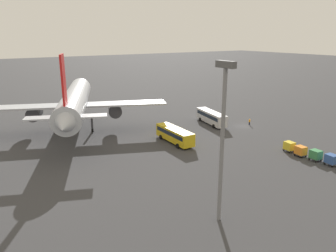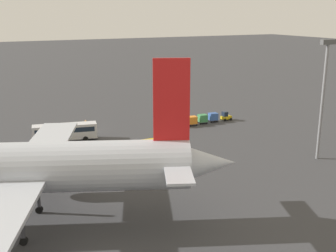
{
  "view_description": "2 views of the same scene",
  "coord_description": "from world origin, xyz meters",
  "px_view_note": "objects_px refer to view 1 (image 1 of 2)",
  "views": [
    {
      "loc": [
        -58.08,
        61.0,
        23.04
      ],
      "look_at": [
        -2.24,
        24.76,
        4.34
      ],
      "focal_mm": 35.0,
      "sensor_mm": 36.0,
      "label": 1
    },
    {
      "loc": [
        23.15,
        85.09,
        24.41
      ],
      "look_at": [
        -8.88,
        20.54,
        4.83
      ],
      "focal_mm": 45.0,
      "sensor_mm": 36.0,
      "label": 2
    }
  ],
  "objects_px": {
    "shuttle_bus_far": "(175,134)",
    "cargo_cart_orange": "(301,151)",
    "worker_person": "(249,122)",
    "cargo_cart_green": "(316,155)",
    "airplane": "(75,102)",
    "cargo_cart_blue": "(331,159)",
    "cargo_cart_yellow": "(289,146)",
    "shuttle_bus_near": "(211,117)"
  },
  "relations": [
    {
      "from": "shuttle_bus_far",
      "to": "cargo_cart_orange",
      "type": "bearing_deg",
      "value": -140.25
    },
    {
      "from": "worker_person",
      "to": "cargo_cart_green",
      "type": "bearing_deg",
      "value": 161.32
    },
    {
      "from": "airplane",
      "to": "cargo_cart_blue",
      "type": "distance_m",
      "value": 56.87
    },
    {
      "from": "airplane",
      "to": "cargo_cart_blue",
      "type": "relative_size",
      "value": 22.73
    },
    {
      "from": "shuttle_bus_far",
      "to": "cargo_cart_orange",
      "type": "distance_m",
      "value": 25.87
    },
    {
      "from": "cargo_cart_yellow",
      "to": "worker_person",
      "type": "bearing_deg",
      "value": -24.02
    },
    {
      "from": "shuttle_bus_near",
      "to": "cargo_cart_blue",
      "type": "distance_m",
      "value": 33.83
    },
    {
      "from": "airplane",
      "to": "cargo_cart_blue",
      "type": "bearing_deg",
      "value": -123.44
    },
    {
      "from": "shuttle_bus_far",
      "to": "cargo_cart_orange",
      "type": "relative_size",
      "value": 5.39
    },
    {
      "from": "shuttle_bus_near",
      "to": "worker_person",
      "type": "bearing_deg",
      "value": -117.39
    },
    {
      "from": "shuttle_bus_far",
      "to": "worker_person",
      "type": "distance_m",
      "value": 24.63
    },
    {
      "from": "airplane",
      "to": "shuttle_bus_near",
      "type": "height_order",
      "value": "airplane"
    },
    {
      "from": "airplane",
      "to": "shuttle_bus_far",
      "type": "xyz_separation_m",
      "value": [
        -20.4,
        -15.27,
        -5.47
      ]
    },
    {
      "from": "airplane",
      "to": "cargo_cart_blue",
      "type": "height_order",
      "value": "airplane"
    },
    {
      "from": "shuttle_bus_near",
      "to": "worker_person",
      "type": "height_order",
      "value": "shuttle_bus_near"
    },
    {
      "from": "shuttle_bus_far",
      "to": "worker_person",
      "type": "xyz_separation_m",
      "value": [
        1.22,
        -24.57,
        -1.05
      ]
    },
    {
      "from": "cargo_cart_orange",
      "to": "worker_person",
      "type": "bearing_deg",
      "value": -22.02
    },
    {
      "from": "shuttle_bus_far",
      "to": "cargo_cart_yellow",
      "type": "height_order",
      "value": "shuttle_bus_far"
    },
    {
      "from": "worker_person",
      "to": "cargo_cart_green",
      "type": "xyz_separation_m",
      "value": [
        -24.63,
        8.33,
        0.32
      ]
    },
    {
      "from": "shuttle_bus_far",
      "to": "cargo_cart_green",
      "type": "height_order",
      "value": "shuttle_bus_far"
    },
    {
      "from": "airplane",
      "to": "shuttle_bus_far",
      "type": "bearing_deg",
      "value": -120.83
    },
    {
      "from": "airplane",
      "to": "worker_person",
      "type": "bearing_deg",
      "value": -93.35
    },
    {
      "from": "airplane",
      "to": "shuttle_bus_far",
      "type": "distance_m",
      "value": 26.06
    },
    {
      "from": "shuttle_bus_near",
      "to": "cargo_cart_orange",
      "type": "distance_m",
      "value": 27.97
    },
    {
      "from": "shuttle_bus_near",
      "to": "cargo_cart_blue",
      "type": "xyz_separation_m",
      "value": [
        -33.82,
        0.3,
        -0.81
      ]
    },
    {
      "from": "shuttle_bus_far",
      "to": "worker_person",
      "type": "height_order",
      "value": "shuttle_bus_far"
    },
    {
      "from": "cargo_cart_green",
      "to": "cargo_cart_orange",
      "type": "height_order",
      "value": "same"
    },
    {
      "from": "airplane",
      "to": "cargo_cart_orange",
      "type": "bearing_deg",
      "value": -120.4
    },
    {
      "from": "shuttle_bus_near",
      "to": "cargo_cart_yellow",
      "type": "bearing_deg",
      "value": -169.93
    },
    {
      "from": "worker_person",
      "to": "shuttle_bus_far",
      "type": "bearing_deg",
      "value": 92.83
    },
    {
      "from": "shuttle_bus_far",
      "to": "cargo_cart_blue",
      "type": "distance_m",
      "value": 31.1
    },
    {
      "from": "shuttle_bus_far",
      "to": "cargo_cart_blue",
      "type": "relative_size",
      "value": 5.39
    },
    {
      "from": "shuttle_bus_near",
      "to": "worker_person",
      "type": "relative_size",
      "value": 7.16
    },
    {
      "from": "cargo_cart_blue",
      "to": "cargo_cart_yellow",
      "type": "xyz_separation_m",
      "value": [
        8.82,
        0.28,
        0.0
      ]
    },
    {
      "from": "worker_person",
      "to": "airplane",
      "type": "bearing_deg",
      "value": 64.29
    },
    {
      "from": "shuttle_bus_near",
      "to": "cargo_cart_orange",
      "type": "bearing_deg",
      "value": -170.65
    },
    {
      "from": "shuttle_bus_near",
      "to": "shuttle_bus_far",
      "type": "xyz_separation_m",
      "value": [
        -7.46,
        16.8,
        -0.09
      ]
    },
    {
      "from": "worker_person",
      "to": "cargo_cart_green",
      "type": "relative_size",
      "value": 0.81
    },
    {
      "from": "cargo_cart_green",
      "to": "cargo_cart_yellow",
      "type": "relative_size",
      "value": 1.0
    },
    {
      "from": "airplane",
      "to": "shuttle_bus_near",
      "type": "xyz_separation_m",
      "value": [
        -12.94,
        -32.07,
        -5.38
      ]
    },
    {
      "from": "airplane",
      "to": "worker_person",
      "type": "height_order",
      "value": "airplane"
    },
    {
      "from": "shuttle_bus_far",
      "to": "cargo_cart_yellow",
      "type": "distance_m",
      "value": 23.9
    }
  ]
}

